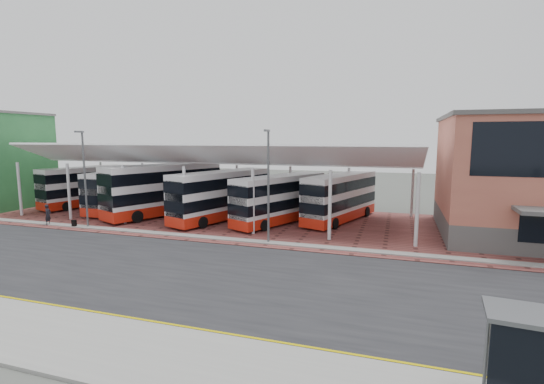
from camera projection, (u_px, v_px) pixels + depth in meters
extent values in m
plane|color=#454842|center=(202.00, 268.00, 22.88)|extent=(140.00, 140.00, 0.00)
cube|color=black|center=(193.00, 273.00, 21.94)|extent=(120.00, 14.00, 0.02)
cube|color=brown|center=(293.00, 224.00, 34.53)|extent=(72.00, 16.00, 0.06)
cube|color=gray|center=(85.00, 343.00, 14.39)|extent=(120.00, 4.00, 0.14)
cube|color=gray|center=(242.00, 241.00, 28.72)|extent=(120.00, 0.80, 0.14)
cube|color=#C3AF00|center=(121.00, 320.00, 16.28)|extent=(120.00, 0.12, 0.01)
cube|color=#C3AF00|center=(126.00, 317.00, 16.56)|extent=(120.00, 0.12, 0.01)
cylinder|color=silver|center=(20.00, 189.00, 37.85)|extent=(0.26, 0.26, 5.20)
cylinder|color=silver|center=(102.00, 181.00, 48.26)|extent=(0.26, 0.26, 4.60)
cylinder|color=silver|center=(69.00, 192.00, 36.02)|extent=(0.26, 0.26, 5.20)
cylinder|color=silver|center=(143.00, 182.00, 46.44)|extent=(0.26, 0.26, 4.60)
cylinder|color=silver|center=(124.00, 195.00, 34.20)|extent=(0.26, 0.26, 5.20)
cylinder|color=silver|center=(188.00, 184.00, 44.61)|extent=(0.26, 0.26, 4.60)
cylinder|color=silver|center=(185.00, 198.00, 32.37)|extent=(0.26, 0.26, 5.20)
cylinder|color=silver|center=(237.00, 186.00, 42.78)|extent=(0.26, 0.26, 4.60)
cylinder|color=silver|center=(253.00, 202.00, 30.54)|extent=(0.26, 0.26, 5.20)
cylinder|color=silver|center=(290.00, 188.00, 40.95)|extent=(0.26, 0.26, 4.60)
cylinder|color=silver|center=(330.00, 206.00, 28.72)|extent=(0.26, 0.26, 5.20)
cylinder|color=silver|center=(348.00, 191.00, 39.13)|extent=(0.26, 0.26, 4.60)
cylinder|color=silver|center=(417.00, 210.00, 26.89)|extent=(0.26, 0.26, 5.20)
cylinder|color=silver|center=(412.00, 193.00, 37.30)|extent=(0.26, 0.26, 4.60)
cube|color=white|center=(197.00, 154.00, 33.97)|extent=(37.00, 4.95, 1.95)
cube|color=white|center=(224.00, 154.00, 39.28)|extent=(37.00, 7.12, 1.43)
cylinder|color=#535659|center=(85.00, 181.00, 32.54)|extent=(0.16, 0.16, 8.00)
cube|color=#535659|center=(79.00, 132.00, 31.72)|extent=(0.15, 0.90, 0.15)
cylinder|color=#535659|center=(268.00, 188.00, 27.67)|extent=(0.16, 0.16, 8.00)
cube|color=#535659|center=(267.00, 131.00, 26.84)|extent=(0.15, 0.90, 0.15)
cube|color=silver|center=(90.00, 185.00, 43.47)|extent=(5.22, 10.65, 4.07)
cube|color=red|center=(90.00, 200.00, 43.69)|extent=(5.27, 10.70, 0.85)
cube|color=black|center=(90.00, 189.00, 43.52)|extent=(5.27, 10.70, 0.90)
cube|color=black|center=(89.00, 175.00, 43.32)|extent=(5.27, 10.70, 0.90)
cube|color=black|center=(41.00, 191.00, 39.26)|extent=(2.07, 0.69, 3.41)
cylinder|color=black|center=(55.00, 204.00, 41.65)|extent=(0.52, 0.98, 0.95)
cylinder|color=black|center=(67.00, 207.00, 40.32)|extent=(0.52, 0.98, 0.95)
cylinder|color=black|center=(111.00, 197.00, 47.10)|extent=(0.52, 0.98, 0.95)
cylinder|color=black|center=(123.00, 198.00, 45.77)|extent=(0.52, 0.98, 0.95)
cube|color=silver|center=(124.00, 189.00, 40.77)|extent=(2.43, 10.05, 3.92)
cube|color=red|center=(125.00, 204.00, 40.99)|extent=(2.46, 10.09, 0.82)
cube|color=black|center=(125.00, 193.00, 40.83)|extent=(2.46, 10.09, 0.87)
cube|color=black|center=(124.00, 179.00, 40.63)|extent=(2.46, 10.09, 0.87)
cube|color=black|center=(89.00, 197.00, 36.08)|extent=(2.05, 0.12, 3.28)
cylinder|color=black|center=(94.00, 210.00, 38.30)|extent=(0.27, 0.91, 0.91)
cylinder|color=black|center=(114.00, 212.00, 37.64)|extent=(0.27, 0.91, 0.91)
cylinder|color=black|center=(135.00, 200.00, 44.38)|extent=(0.27, 0.91, 0.91)
cylinder|color=black|center=(153.00, 201.00, 43.71)|extent=(0.27, 0.91, 0.91)
cube|color=silver|center=(164.00, 188.00, 38.21)|extent=(7.14, 12.01, 4.65)
cube|color=red|center=(165.00, 207.00, 38.47)|extent=(7.20, 12.07, 0.97)
cube|color=black|center=(165.00, 193.00, 38.28)|extent=(7.20, 12.07, 1.03)
cube|color=black|center=(164.00, 176.00, 38.04)|extent=(7.20, 12.07, 1.03)
cube|color=black|center=(106.00, 196.00, 33.81)|extent=(2.28, 1.05, 3.89)
cylinder|color=black|center=(122.00, 213.00, 36.51)|extent=(0.70, 1.11, 1.08)
cylinder|color=black|center=(137.00, 217.00, 34.76)|extent=(0.70, 1.11, 1.08)
cylinder|color=black|center=(188.00, 203.00, 42.22)|extent=(0.70, 1.11, 1.08)
cylinder|color=black|center=(205.00, 206.00, 40.46)|extent=(0.70, 1.11, 1.08)
cube|color=silver|center=(221.00, 194.00, 35.84)|extent=(5.84, 10.96, 4.20)
cube|color=red|center=(221.00, 213.00, 36.07)|extent=(5.89, 11.01, 0.88)
cube|color=black|center=(221.00, 199.00, 35.90)|extent=(5.89, 11.01, 0.93)
cube|color=black|center=(221.00, 182.00, 35.68)|extent=(5.89, 11.01, 0.93)
cube|color=black|center=(174.00, 203.00, 31.64)|extent=(2.11, 0.81, 3.52)
cylinder|color=black|center=(183.00, 219.00, 34.10)|extent=(0.58, 1.01, 0.98)
cylinder|color=black|center=(203.00, 222.00, 32.64)|extent=(0.58, 1.01, 0.98)
cylinder|color=black|center=(237.00, 208.00, 39.54)|extent=(0.58, 1.01, 0.98)
cylinder|color=black|center=(255.00, 210.00, 38.08)|extent=(0.58, 1.01, 0.98)
cube|color=silver|center=(280.00, 198.00, 34.56)|extent=(6.24, 10.19, 3.96)
cube|color=red|center=(280.00, 216.00, 34.78)|extent=(6.28, 10.24, 0.83)
cube|color=black|center=(280.00, 203.00, 34.61)|extent=(6.28, 10.24, 0.87)
cube|color=black|center=(280.00, 186.00, 34.41)|extent=(6.28, 10.24, 0.87)
cube|color=black|center=(238.00, 206.00, 30.87)|extent=(1.93, 0.93, 3.32)
cylinder|color=black|center=(244.00, 221.00, 33.17)|extent=(0.61, 0.95, 0.92)
cylinder|color=black|center=(264.00, 225.00, 31.64)|extent=(0.61, 0.95, 0.92)
cylinder|color=black|center=(293.00, 211.00, 37.94)|extent=(0.61, 0.95, 0.92)
cylinder|color=black|center=(312.00, 214.00, 36.42)|extent=(0.61, 0.95, 0.92)
cube|color=silver|center=(341.00, 196.00, 35.41)|extent=(5.45, 10.41, 3.99)
cube|color=red|center=(340.00, 214.00, 35.63)|extent=(5.50, 10.46, 0.83)
cube|color=black|center=(341.00, 201.00, 35.47)|extent=(5.50, 10.46, 0.88)
cube|color=black|center=(341.00, 185.00, 35.27)|extent=(5.50, 10.46, 0.88)
cube|color=black|center=(312.00, 205.00, 31.40)|extent=(2.01, 0.75, 3.34)
cylinder|color=black|center=(311.00, 220.00, 33.73)|extent=(0.54, 0.96, 0.93)
cylinder|color=black|center=(335.00, 223.00, 32.37)|extent=(0.54, 0.96, 0.93)
cylinder|color=black|center=(345.00, 209.00, 38.94)|extent=(0.54, 0.96, 0.93)
cylinder|color=black|center=(367.00, 212.00, 37.57)|extent=(0.54, 0.96, 0.93)
imported|color=black|center=(48.00, 215.00, 33.87)|extent=(0.57, 0.73, 1.78)
cube|color=black|center=(74.00, 223.00, 33.10)|extent=(0.35, 0.25, 0.60)
cylinder|color=#535659|center=(487.00, 346.00, 11.43)|extent=(0.12, 0.12, 2.69)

